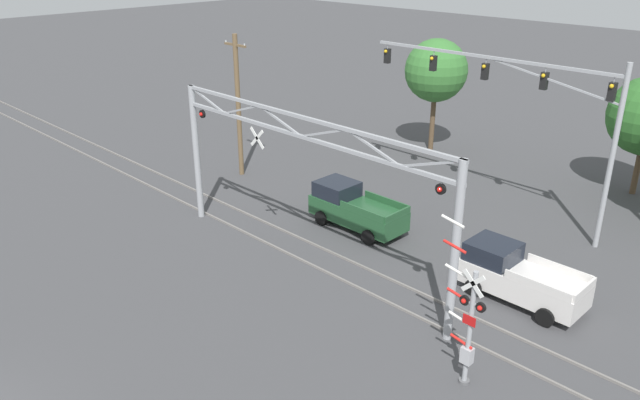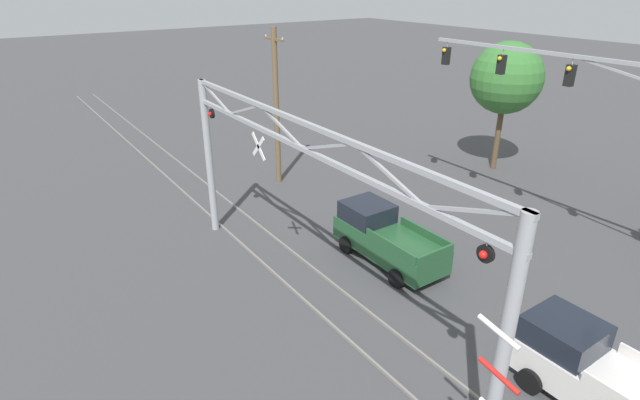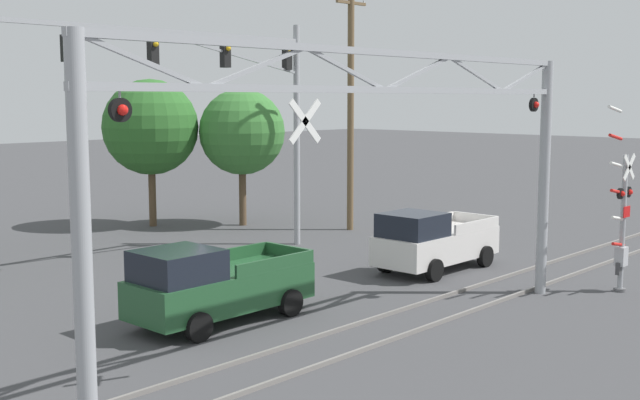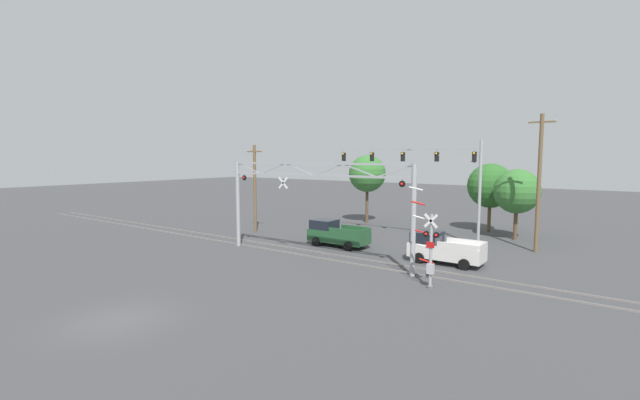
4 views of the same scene
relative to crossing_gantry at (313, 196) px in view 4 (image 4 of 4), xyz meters
The scene contains 13 objects.
ground_plane 14.73m from the crossing_gantry, 89.95° to the right, with size 200.00×200.00×0.00m, color #424244.
rail_track_near 4.33m from the crossing_gantry, 87.62° to the left, with size 80.00×0.08×0.10m, color gray.
rail_track_far 4.65m from the crossing_gantry, 89.61° to the left, with size 80.00×0.08×0.10m, color gray.
crossing_gantry is the anchor object (origin of this frame).
crossing_signal_mast 9.52m from the crossing_gantry, 10.25° to the right, with size 1.78×0.35×5.47m.
traffic_signal_span 11.80m from the crossing_gantry, 66.67° to the left, with size 13.21×0.39×8.39m.
pickup_truck_lead 5.76m from the crossing_gantry, 103.57° to the left, with size 4.90×2.14×2.03m.
pickup_truck_following 9.41m from the crossing_gantry, 27.63° to the left, with size 4.81×2.14×2.03m.
utility_pole_left 11.94m from the crossing_gantry, 153.81° to the left, with size 1.80×0.28×8.19m.
utility_pole_right 16.79m from the crossing_gantry, 43.14° to the left, with size 1.80×0.28×10.20m.
background_tree_beyond_span 19.85m from the crossing_gantry, 69.23° to the left, with size 4.19×4.19×6.49m.
background_tree_far_left_verge 17.67m from the crossing_gantry, 107.41° to the left, with size 3.96×3.96×7.30m.
background_tree_far_right_verge 18.65m from the crossing_gantry, 57.89° to the left, with size 3.80×3.80×6.07m.
Camera 4 is at (17.57, -9.35, 7.03)m, focal length 24.00 mm.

